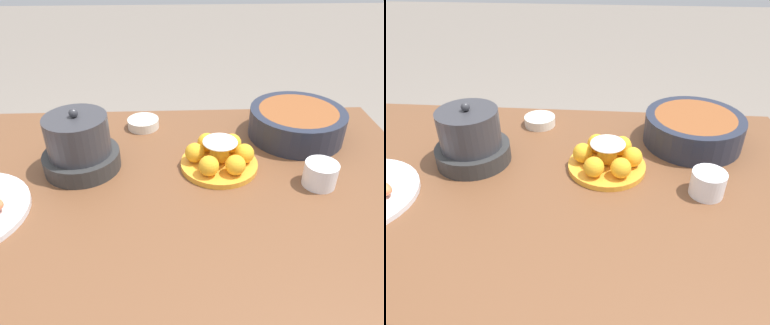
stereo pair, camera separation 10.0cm
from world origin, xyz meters
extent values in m
cylinder|color=brown|center=(-0.67, 0.39, 0.34)|extent=(0.06, 0.06, 0.68)
cylinder|color=brown|center=(0.67, 0.39, 0.34)|extent=(0.06, 0.06, 0.68)
cube|color=brown|center=(0.00, 0.00, 0.69)|extent=(1.43, 0.87, 0.03)
cylinder|color=gold|center=(0.15, 0.07, 0.71)|extent=(0.22, 0.22, 0.02)
sphere|color=#F4A823|center=(0.22, 0.07, 0.75)|extent=(0.05, 0.05, 0.05)
sphere|color=#F4A823|center=(0.20, 0.13, 0.75)|extent=(0.05, 0.05, 0.05)
sphere|color=#F4A823|center=(0.12, 0.13, 0.75)|extent=(0.05, 0.05, 0.05)
sphere|color=#F4A823|center=(0.09, 0.08, 0.75)|extent=(0.05, 0.05, 0.05)
sphere|color=#F4A823|center=(0.12, 0.01, 0.75)|extent=(0.05, 0.05, 0.05)
sphere|color=#F4A823|center=(0.19, 0.01, 0.75)|extent=(0.05, 0.05, 0.05)
ellipsoid|color=white|center=(0.15, 0.07, 0.79)|extent=(0.10, 0.10, 0.02)
sphere|color=#F4A823|center=(0.15, 0.07, 0.75)|extent=(0.05, 0.05, 0.05)
cylinder|color=#232838|center=(0.42, 0.24, 0.75)|extent=(0.30, 0.30, 0.09)
cylinder|color=brown|center=(0.42, 0.24, 0.79)|extent=(0.24, 0.24, 0.01)
cylinder|color=silver|center=(-0.07, 0.31, 0.72)|extent=(0.10, 0.10, 0.03)
cylinder|color=#9E4C1E|center=(-0.07, 0.31, 0.73)|extent=(0.08, 0.08, 0.01)
cylinder|color=white|center=(0.41, -0.02, 0.74)|extent=(0.09, 0.09, 0.07)
cylinder|color=#2D2D2D|center=(-0.23, 0.08, 0.73)|extent=(0.21, 0.21, 0.05)
cylinder|color=#333338|center=(-0.23, 0.08, 0.81)|extent=(0.17, 0.17, 0.11)
sphere|color=#333338|center=(-0.23, 0.08, 0.88)|extent=(0.02, 0.02, 0.02)
camera|label=1|loc=(0.04, -0.79, 1.30)|focal=35.00mm
camera|label=2|loc=(0.14, -0.79, 1.30)|focal=35.00mm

